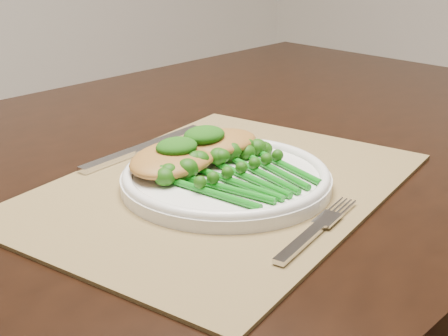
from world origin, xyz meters
TOP-DOWN VIEW (x-y plane):
  - placemat at (0.02, -0.01)m, footprint 0.58×0.50m
  - dinner_plate at (0.02, -0.02)m, footprint 0.26×0.26m
  - knife at (-0.01, 0.15)m, footprint 0.23×0.07m
  - fork at (0.03, -0.17)m, footprint 0.17×0.07m
  - chicken_fillet_left at (-0.02, 0.04)m, footprint 0.17×0.14m
  - chicken_fillet_right at (0.05, 0.04)m, footprint 0.12×0.08m
  - pesto_dollop_left at (-0.02, 0.03)m, footprint 0.05×0.05m
  - pesto_dollop_right at (0.03, 0.04)m, footprint 0.06×0.05m
  - broccolini_bundle at (0.03, -0.06)m, footprint 0.16×0.17m

SIDE VIEW (x-z plane):
  - placemat at x=0.02m, z-range 0.75..0.75m
  - fork at x=0.03m, z-range 0.76..0.76m
  - knife at x=-0.01m, z-range 0.76..0.76m
  - dinner_plate at x=0.02m, z-range 0.75..0.78m
  - broccolini_bundle at x=0.03m, z-range 0.76..0.79m
  - chicken_fillet_left at x=-0.02m, z-range 0.77..0.80m
  - chicken_fillet_right at x=0.05m, z-range 0.78..0.80m
  - pesto_dollop_left at x=-0.02m, z-range 0.79..0.81m
  - pesto_dollop_right at x=0.03m, z-range 0.79..0.81m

